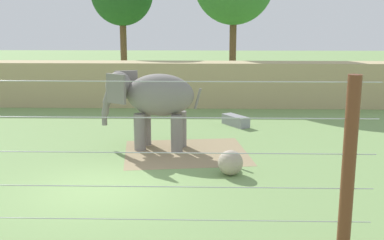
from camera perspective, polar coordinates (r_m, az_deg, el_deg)
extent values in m
plane|color=#759956|center=(13.07, -11.33, -8.22)|extent=(120.00, 120.00, 0.00)
cube|color=#937F5B|center=(16.23, -0.74, -3.96)|extent=(4.61, 4.12, 0.01)
cube|color=tan|center=(25.14, -4.99, 4.41)|extent=(36.00, 1.80, 2.33)
cylinder|color=gray|center=(16.51, -6.37, -1.45)|extent=(0.41, 0.41, 1.29)
cylinder|color=gray|center=(17.17, -5.68, -0.91)|extent=(0.41, 0.41, 1.29)
cylinder|color=gray|center=(16.18, -1.88, -1.66)|extent=(0.41, 0.41, 1.29)
cylinder|color=gray|center=(16.86, -1.36, -1.09)|extent=(0.41, 0.41, 1.29)
ellipsoid|color=gray|center=(16.42, -3.90, 3.06)|extent=(2.57, 1.65, 1.48)
ellipsoid|color=gray|center=(16.82, -8.90, 4.05)|extent=(1.06, 1.15, 1.07)
cube|color=gray|center=(16.27, -9.24, 3.77)|extent=(0.74, 0.54, 1.02)
cube|color=gray|center=(17.31, -8.01, 4.30)|extent=(0.82, 0.32, 1.02)
cylinder|color=gray|center=(17.01, -10.13, 2.80)|extent=(0.49, 0.36, 0.58)
cylinder|color=gray|center=(17.12, -10.43, 1.46)|extent=(0.36, 0.29, 0.54)
cylinder|color=gray|center=(17.22, -10.61, 0.22)|extent=(0.22, 0.22, 0.51)
cylinder|color=gray|center=(16.16, 0.72, 2.61)|extent=(0.29, 0.13, 0.74)
sphere|color=tan|center=(13.88, 4.69, -5.20)|extent=(0.74, 0.74, 0.74)
cylinder|color=brown|center=(9.41, 18.52, -5.41)|extent=(0.26, 0.26, 3.51)
cylinder|color=#B7B7BC|center=(9.83, -15.87, -11.45)|extent=(12.22, 0.02, 0.02)
cylinder|color=#B7B7BC|center=(9.58, -16.11, -7.69)|extent=(12.22, 0.02, 0.02)
cylinder|color=#B7B7BC|center=(9.38, -16.35, -3.75)|extent=(12.22, 0.02, 0.02)
cylinder|color=#B7B7BC|center=(9.22, -16.60, 0.35)|extent=(12.22, 0.02, 0.02)
cylinder|color=#B7B7BC|center=(9.12, -16.86, 4.56)|extent=(12.22, 0.02, 0.02)
cube|color=gray|center=(20.38, 5.33, -0.08)|extent=(1.19, 1.44, 0.44)
cylinder|color=brown|center=(30.51, 4.97, 7.98)|extent=(0.44, 0.44, 4.69)
cylinder|color=brown|center=(32.65, -8.30, 8.02)|extent=(0.44, 0.44, 4.53)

